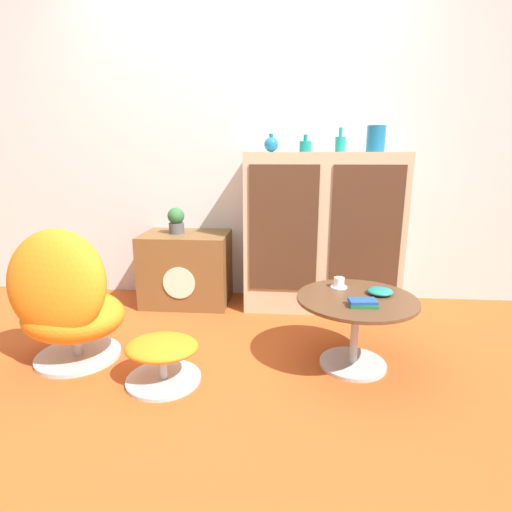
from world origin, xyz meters
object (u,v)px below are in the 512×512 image
potted_plant (176,220)px  bowl (380,291)px  sideboard (322,232)px  coffee_table (356,318)px  ottoman (162,354)px  vase_rightmost (376,139)px  vase_inner_left (305,146)px  vase_leftmost (271,144)px  vase_inner_right (340,144)px  tv_console (187,268)px  teacup (339,283)px  book_stack (363,303)px  egg_chair (65,302)px

potted_plant → bowl: bearing=-31.6°
sideboard → coffee_table: size_ratio=1.80×
ottoman → vase_rightmost: vase_rightmost is taller
vase_inner_left → vase_leftmost: bearing=180.0°
vase_leftmost → vase_inner_left: bearing=0.0°
vase_rightmost → coffee_table: bearing=-103.7°
vase_inner_right → vase_inner_left: bearing=180.0°
ottoman → bowl: size_ratio=2.79×
ottoman → vase_inner_right: bearing=49.6°
sideboard → vase_inner_left: 0.64m
ottoman → coffee_table: 1.05m
vase_inner_left → potted_plant: bearing=-179.1°
coffee_table → ottoman: bearing=-166.3°
tv_console → potted_plant: size_ratio=3.31×
teacup → book_stack: teacup is taller
egg_chair → vase_leftmost: bearing=43.1°
egg_chair → sideboard: bearing=34.5°
vase_inner_right → potted_plant: bearing=-179.3°
ottoman → potted_plant: bearing=101.0°
tv_console → teacup: bearing=-34.2°
tv_console → bowl: size_ratio=4.76×
vase_inner_left → teacup: size_ratio=1.25×
potted_plant → book_stack: bearing=-39.6°
ottoman → potted_plant: 1.28m
egg_chair → vase_inner_right: (1.57, 1.02, 0.86)m
tv_console → teacup: size_ratio=6.85×
sideboard → vase_rightmost: size_ratio=6.52×
sideboard → bowl: sideboard is taller
ottoman → potted_plant: size_ratio=1.94×
vase_inner_left → vase_inner_right: bearing=0.0°
book_stack → bowl: bearing=56.1°
coffee_table → vase_rightmost: 1.36m
vase_inner_right → ottoman: bearing=-130.4°
tv_console → book_stack: 1.58m
sideboard → tv_console: sideboard is taller
vase_inner_right → bowl: vase_inner_right is taller
vase_leftmost → tv_console: bearing=-178.6°
vase_rightmost → vase_inner_left: bearing=180.0°
egg_chair → teacup: egg_chair is taller
vase_inner_right → book_stack: 1.32m
tv_console → teacup: 1.33m
tv_console → book_stack: tv_console is taller
vase_inner_right → teacup: bearing=-94.3°
potted_plant → book_stack: size_ratio=1.38×
ottoman → vase_rightmost: (1.24, 1.17, 1.11)m
tv_console → coffee_table: bearing=-37.6°
coffee_table → bowl: (0.13, 0.06, 0.14)m
coffee_table → sideboard: bearing=97.9°
book_stack → teacup: bearing=107.0°
sideboard → potted_plant: bearing=-179.4°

